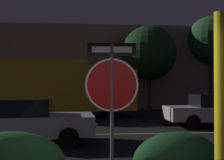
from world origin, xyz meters
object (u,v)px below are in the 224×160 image
Objects in this scene: stop_sign at (112,87)px; yellow_pole_right at (222,128)px; tree_0 at (149,53)px; passing_car_2 at (27,121)px; delivery_truck at (72,87)px; tree_1 at (211,41)px; passing_car_3 at (216,110)px.

stop_sign is 0.96× the size of yellow_pole_right.
passing_car_2 is at bearing -117.97° from tree_0.
tree_0 is (3.09, 18.38, 2.79)m from yellow_pole_right.
stop_sign is at bearing 0.31° from delivery_truck.
yellow_pole_right is 18.85m from tree_0.
stop_sign reaches higher than passing_car_2.
stop_sign is 2.17m from yellow_pole_right.
delivery_truck is at bearing 169.72° from passing_car_2.
yellow_pole_right is 0.36× the size of delivery_truck.
tree_1 is at bearing 67.37° from yellow_pole_right.
tree_1 reaches higher than passing_car_2.
yellow_pole_right is at bearing -112.63° from tree_1.
yellow_pole_right is (1.08, -1.83, -0.46)m from stop_sign.
tree_0 reaches higher than passing_car_2.
passing_car_2 is at bearing -12.63° from delivery_truck.
delivery_truck is (1.05, 7.80, 1.02)m from passing_car_2.
tree_0 is at bearing 80.47° from yellow_pole_right.
yellow_pole_right is 10.66m from passing_car_3.
yellow_pole_right is 14.39m from delivery_truck.
tree_0 is at bearing 123.20° from delivery_truck.
passing_car_3 is 0.64× the size of tree_1.
tree_0 is 0.86× the size of tree_1.
yellow_pole_right reaches higher than passing_car_2.
passing_car_2 is 0.91× the size of passing_car_3.
tree_1 is (3.90, 9.74, 4.50)m from passing_car_3.
tree_1 is at bearing 159.24° from passing_car_3.
passing_car_2 is 0.57× the size of delivery_truck.
delivery_truck is at bearing 97.93° from stop_sign.
tree_1 is at bearing 65.13° from stop_sign.
passing_car_3 is at bearing -82.43° from tree_0.
yellow_pole_right is at bearing 24.36° from passing_car_2.
stop_sign is 9.60m from passing_car_3.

